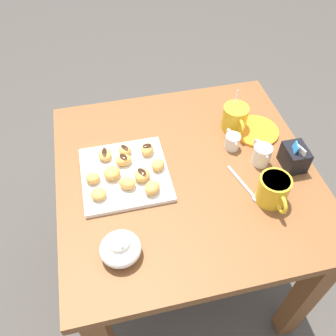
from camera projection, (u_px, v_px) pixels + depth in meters
ground_plane at (181, 267)px, 1.74m from camera, size 8.00×8.00×0.00m
dining_table at (185, 196)px, 1.30m from camera, size 0.85×0.86×0.73m
pastry_plate_square at (125, 174)px, 1.17m from camera, size 0.28×0.28×0.02m
coffee_mug_mustard_left at (235, 117)px, 1.30m from camera, size 0.13×0.09×0.14m
coffee_mug_mustard_right at (273, 189)px, 1.08m from camera, size 0.14×0.10×0.10m
cream_pitcher_white at (262, 154)px, 1.19m from camera, size 0.10×0.06×0.07m
sugar_caddy at (294, 157)px, 1.18m from camera, size 0.09×0.07×0.11m
ice_cream_bowl at (120, 248)px, 0.97m from camera, size 0.11×0.11×0.09m
chocolate_sauce_pitcher at (232, 141)px, 1.24m from camera, size 0.09×0.05×0.06m
saucer_orange_left at (256, 131)px, 1.31m from camera, size 0.17×0.17×0.01m
loose_spoon_near_saucer at (246, 188)px, 1.14m from camera, size 0.16×0.05×0.01m
beignet_0 at (125, 151)px, 1.21m from camera, size 0.06×0.06×0.03m
chocolate_drizzle_0 at (124, 147)px, 1.20m from camera, size 0.03×0.03×0.00m
beignet_1 at (105, 155)px, 1.20m from camera, size 0.05×0.05×0.03m
chocolate_drizzle_1 at (104, 152)px, 1.19m from camera, size 0.04×0.02×0.00m
beignet_2 at (98, 194)px, 1.09m from camera, size 0.07×0.07×0.03m
beignet_3 at (124, 160)px, 1.18m from camera, size 0.05×0.06×0.03m
chocolate_drizzle_3 at (123, 156)px, 1.17m from camera, size 0.03×0.03×0.00m
beignet_4 at (127, 183)px, 1.12m from camera, size 0.06×0.07×0.04m
beignet_5 at (93, 178)px, 1.13m from camera, size 0.05×0.05×0.03m
beignet_6 at (142, 175)px, 1.14m from camera, size 0.07×0.07×0.04m
chocolate_drizzle_6 at (142, 171)px, 1.12m from camera, size 0.04×0.03×0.00m
beignet_7 at (158, 165)px, 1.17m from camera, size 0.06×0.06×0.03m
beignet_8 at (112, 173)px, 1.14m from camera, size 0.07×0.07×0.04m
beignet_9 at (147, 150)px, 1.21m from camera, size 0.06×0.06×0.04m
chocolate_drizzle_9 at (147, 146)px, 1.20m from camera, size 0.02×0.03×0.00m
beignet_10 at (152, 188)px, 1.10m from camera, size 0.07×0.07×0.04m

